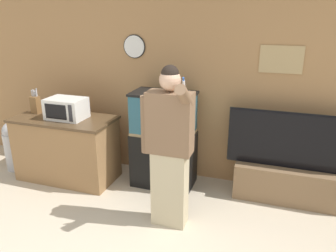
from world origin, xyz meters
TOP-DOWN VIEW (x-y plane):
  - wall_back_paneled at (-0.00, 2.83)m, footprint 10.00×0.08m
  - counter_island at (-1.73, 2.17)m, footprint 1.38×0.69m
  - microwave at (-1.66, 2.17)m, footprint 0.51×0.36m
  - knife_block at (-2.22, 2.24)m, footprint 0.11×0.10m
  - aquarium_on_stand at (-0.38, 2.44)m, footprint 0.82×0.49m
  - tv_on_stand at (1.23, 2.53)m, footprint 1.55×0.40m
  - person_standing at (-0.03, 1.60)m, footprint 0.56×0.42m
  - trash_bin at (-2.64, 2.15)m, footprint 0.29×0.29m

SIDE VIEW (x-z plane):
  - tv_on_stand at x=1.23m, z-range -0.23..0.91m
  - trash_bin at x=-2.64m, z-range 0.01..0.75m
  - counter_island at x=-1.73m, z-range 0.00..0.90m
  - aquarium_on_stand at x=-0.38m, z-range 0.00..1.29m
  - person_standing at x=-0.03m, z-range 0.04..1.82m
  - knife_block at x=-2.22m, z-range 0.85..1.20m
  - microwave at x=-1.66m, z-range 0.90..1.17m
  - wall_back_paneled at x=0.00m, z-range 0.00..2.60m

